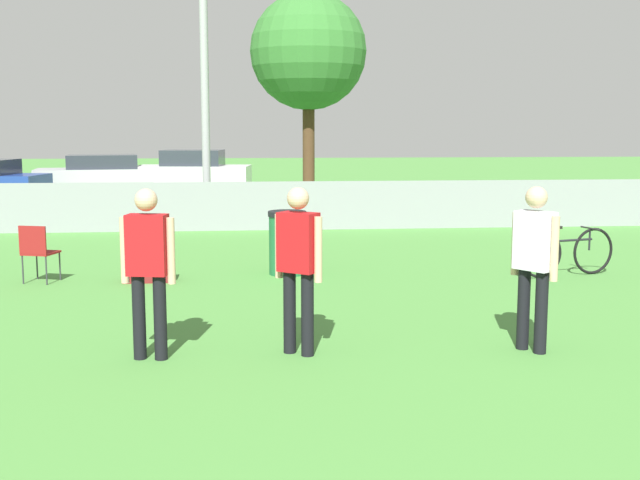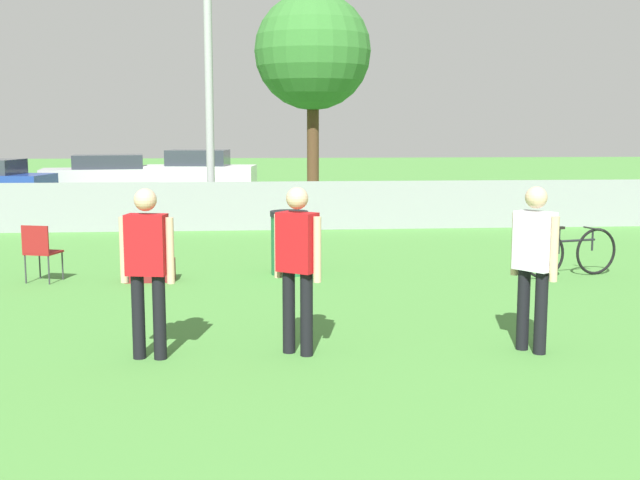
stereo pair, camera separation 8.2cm
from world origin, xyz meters
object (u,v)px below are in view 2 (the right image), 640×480
Objects in this scene: player_defender_red at (147,261)px; trash_bin at (289,242)px; player_thrower_red at (297,258)px; tree_near_pole at (313,52)px; player_receiver_white at (534,257)px; folding_chair_sideline at (40,249)px; parked_car_silver at (109,174)px; parked_car_white at (198,172)px; bicycle_sideline at (570,252)px; gear_bag_sideline at (150,270)px.

player_defender_red reaches higher than trash_bin.
player_defender_red is at bearing -141.91° from player_thrower_red.
player_receiver_white is at bearing -84.72° from tree_near_pole.
player_receiver_white reaches higher than folding_chair_sideline.
parked_car_silver is (-4.02, 20.85, -0.33)m from player_defender_red.
tree_near_pole reaches higher than parked_car_white.
tree_near_pole is at bearing -54.99° from parked_car_silver.
folding_chair_sideline is 0.52× the size of bicycle_sideline.
tree_near_pole is 9.80m from trash_bin.
player_receiver_white is (1.26, -13.63, -3.26)m from tree_near_pole.
folding_chair_sideline is 16.78m from parked_car_silver.
trash_bin is at bearing -78.42° from parked_car_silver.
trash_bin reaches higher than bicycle_sideline.
trash_bin is (3.74, 0.39, -0.01)m from folding_chair_sideline.
gear_bag_sideline is (-2.01, 4.14, -0.84)m from player_thrower_red.
parked_car_silver reaches higher than gear_bag_sideline.
parked_car_white is at bearing -77.09° from folding_chair_sideline.
player_receiver_white is 4.59m from bicycle_sideline.
parked_car_silver is (-6.69, 7.29, -3.59)m from tree_near_pole.
player_defender_red is 0.36× the size of parked_car_silver.
trash_bin is (-1.05, -8.99, -3.75)m from tree_near_pole.
player_thrower_red reaches higher than parked_car_white.
player_thrower_red is (-1.17, -13.52, -3.26)m from tree_near_pole.
player_defender_red is 1.03× the size of bicycle_sideline.
bicycle_sideline is 0.35× the size of parked_car_silver.
parked_car_silver is at bearing -172.16° from parked_car_white.
trash_bin is 1.39× the size of gear_bag_sideline.
parked_car_silver is at bearing 101.88° from gear_bag_sideline.
player_thrower_red is 4.56m from trash_bin.
parked_car_silver is at bearing 165.92° from player_receiver_white.
tree_near_pole reaches higher than player_thrower_red.
player_receiver_white is 3.92m from player_defender_red.
folding_chair_sideline is (-3.63, 4.14, -0.49)m from player_thrower_red.
gear_bag_sideline is at bearing 163.65° from bicycle_sideline.
player_receiver_white reaches higher than parked_car_silver.
bicycle_sideline is at bearing -7.49° from trash_bin.
tree_near_pole is 3.38× the size of player_thrower_red.
tree_near_pole is 8.88m from parked_car_white.
tree_near_pole is at bearing -56.96° from parked_car_white.
tree_near_pole is 1.22× the size of parked_car_silver.
gear_bag_sideline is at bearing 152.48° from player_thrower_red.
player_defender_red is (-1.50, -0.04, 0.00)m from player_thrower_red.
player_thrower_red is at bearing 148.39° from folding_chair_sideline.
folding_chair_sideline is (-4.79, -9.38, -3.75)m from tree_near_pole.
player_receiver_white reaches higher than bicycle_sideline.
player_thrower_red is 2.38× the size of gear_bag_sideline.
player_thrower_red is 2.43m from player_receiver_white.
gear_bag_sideline is 0.17× the size of parked_car_white.
tree_near_pole is 1.39× the size of parked_car_white.
gear_bag_sideline is at bearing 107.86° from player_defender_red.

